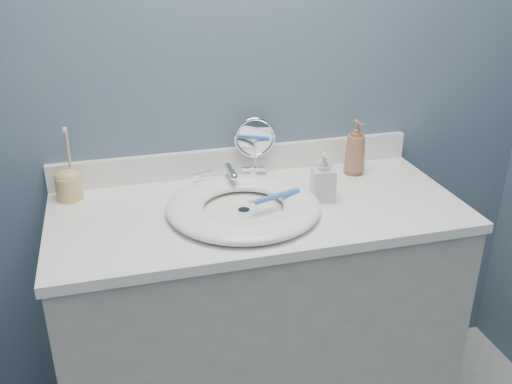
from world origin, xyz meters
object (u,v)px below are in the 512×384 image
object	(u,v)px
makeup_mirror	(255,144)
toothbrush_holder	(69,183)
soap_bottle_amber	(355,148)
soap_bottle_clear	(323,177)

from	to	relation	value
makeup_mirror	toothbrush_holder	distance (m)	0.60
makeup_mirror	toothbrush_holder	world-z (taller)	toothbrush_holder
soap_bottle_amber	soap_bottle_clear	bearing A→B (deg)	-142.65
makeup_mirror	soap_bottle_clear	bearing A→B (deg)	-51.73
soap_bottle_clear	toothbrush_holder	bearing A→B (deg)	172.30
soap_bottle_amber	soap_bottle_clear	size ratio (longest dim) A/B	1.23
soap_bottle_clear	makeup_mirror	bearing A→B (deg)	130.45
makeup_mirror	soap_bottle_amber	xyz separation A→B (m)	(0.33, -0.07, -0.02)
soap_bottle_clear	toothbrush_holder	world-z (taller)	toothbrush_holder
makeup_mirror	soap_bottle_amber	world-z (taller)	makeup_mirror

